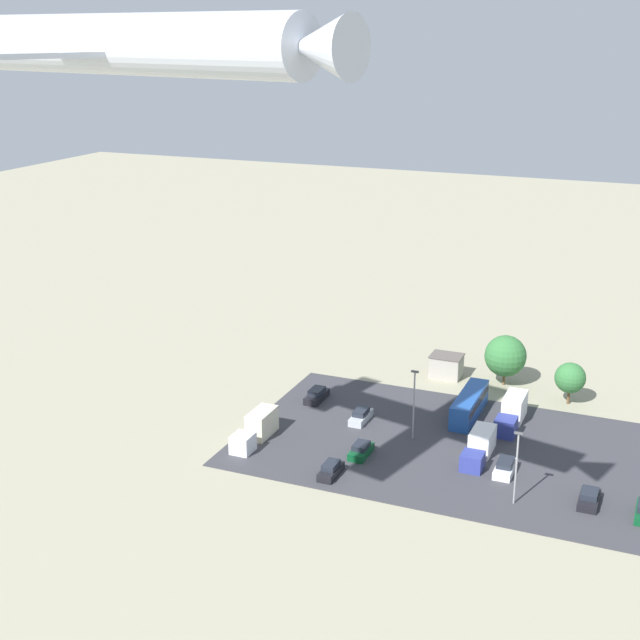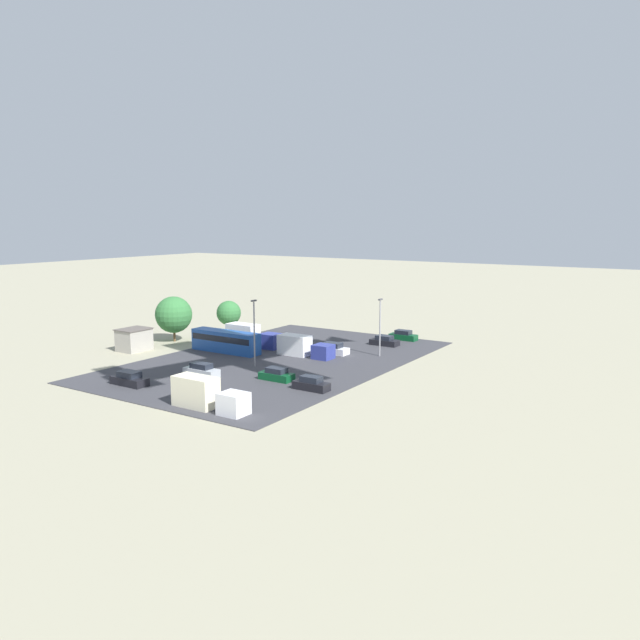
{
  "view_description": "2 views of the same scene",
  "coord_description": "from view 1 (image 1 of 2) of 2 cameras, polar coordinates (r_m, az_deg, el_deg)",
  "views": [
    {
      "loc": [
        -22.8,
        101.01,
        46.77
      ],
      "look_at": [
        8.21,
        27.02,
        20.64
      ],
      "focal_mm": 50.0,
      "sensor_mm": 36.0,
      "label": 1
    },
    {
      "loc": [
        66.43,
        57.0,
        18.91
      ],
      "look_at": [
        -5.07,
        10.77,
        5.2
      ],
      "focal_mm": 35.0,
      "sensor_mm": 36.0,
      "label": 2
    }
  ],
  "objects": [
    {
      "name": "tree_near_shed",
      "position": [
        124.85,
        11.78,
        -2.27
      ],
      "size": [
        5.73,
        5.73,
        7.13
      ],
      "color": "brown",
      "rests_on": "ground"
    },
    {
      "name": "light_pole_lot_edge",
      "position": [
        94.3,
        12.46,
        -9.02
      ],
      "size": [
        0.9,
        0.28,
        8.08
      ],
      "color": "gray",
      "rests_on": "ground"
    },
    {
      "name": "parked_car_1",
      "position": [
        112.39,
        2.64,
        -6.16
      ],
      "size": [
        1.75,
        4.66,
        1.57
      ],
      "color": "#ADB2B7",
      "rests_on": "ground"
    },
    {
      "name": "shed_building",
      "position": [
        127.19,
        8.09,
        -2.93
      ],
      "size": [
        4.47,
        3.69,
        3.26
      ],
      "color": "#9E998E",
      "rests_on": "ground"
    },
    {
      "name": "parked_car_2",
      "position": [
        101.92,
        11.77,
        -9.22
      ],
      "size": [
        1.94,
        4.57,
        1.6
      ],
      "color": "silver",
      "rests_on": "ground"
    },
    {
      "name": "tree_apron_mid",
      "position": [
        120.8,
        15.72,
        -3.59
      ],
      "size": [
        4.04,
        4.04,
        5.67
      ],
      "color": "brown",
      "rests_on": "ground"
    },
    {
      "name": "parked_truck_0",
      "position": [
        107.36,
        -4.08,
        -6.94
      ],
      "size": [
        2.33,
        8.69,
        3.13
      ],
      "color": "silver",
      "rests_on": "ground"
    },
    {
      "name": "ground_plane",
      "position": [
        113.62,
        9.19,
        -6.51
      ],
      "size": [
        400.0,
        400.0,
        0.0
      ],
      "primitive_type": "plane",
      "color": "gray"
    },
    {
      "name": "parked_car_5",
      "position": [
        118.34,
        -0.21,
        -4.84
      ],
      "size": [
        1.89,
        4.71,
        1.62
      ],
      "color": "black",
      "rests_on": "ground"
    },
    {
      "name": "parked_car_4",
      "position": [
        99.29,
        0.7,
        -9.58
      ],
      "size": [
        1.7,
        4.19,
        1.58
      ],
      "rotation": [
        0.0,
        0.0,
        3.14
      ],
      "color": "black",
      "rests_on": "ground"
    },
    {
      "name": "parked_truck_1",
      "position": [
        104.68,
        10.17,
        -7.97
      ],
      "size": [
        2.41,
        8.3,
        2.81
      ],
      "color": "navy",
      "rests_on": "ground"
    },
    {
      "name": "bus",
      "position": [
        114.85,
        9.54,
        -5.31
      ],
      "size": [
        2.5,
        11.07,
        3.07
      ],
      "color": "#1E4C9E",
      "rests_on": "ground"
    },
    {
      "name": "light_pole_lot_centre",
      "position": [
        106.61,
        6.03,
        -5.21
      ],
      "size": [
        0.9,
        0.28,
        8.69
      ],
      "color": "gray",
      "rests_on": "ground"
    },
    {
      "name": "parked_car_6",
      "position": [
        103.76,
        2.64,
        -8.33
      ],
      "size": [
        1.86,
        4.18,
        1.51
      ],
      "color": "#0C4723",
      "rests_on": "ground"
    },
    {
      "name": "airplane",
      "position": [
        65.79,
        -12.82,
        16.82
      ],
      "size": [
        38.77,
        32.17,
        9.43
      ],
      "rotation": [
        0.0,
        0.0,
        1.33
      ],
      "color": "silver"
    },
    {
      "name": "parking_lot_surface",
      "position": [
        107.17,
        8.23,
        -8.01
      ],
      "size": [
        48.78,
        30.97,
        0.08
      ],
      "color": "#38383D",
      "rests_on": "ground"
    },
    {
      "name": "parked_truck_2",
      "position": [
        113.83,
        12.19,
        -5.8
      ],
      "size": [
        2.45,
        9.15,
        3.2
      ],
      "color": "navy",
      "rests_on": "ground"
    },
    {
      "name": "parked_car_0",
      "position": [
        97.92,
        16.85,
        -10.87
      ],
      "size": [
        1.99,
        4.31,
        1.5
      ],
      "rotation": [
        0.0,
        0.0,
        3.14
      ],
      "color": "black",
      "rests_on": "ground"
    }
  ]
}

